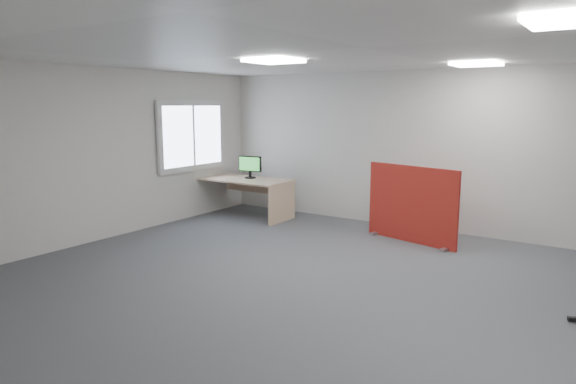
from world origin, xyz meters
The scene contains 10 objects.
floor centered at (0.00, 0.00, 0.00)m, with size 9.00×9.00×0.00m, color #515359.
ceiling centered at (0.00, 0.00, 2.70)m, with size 9.00×7.00×0.02m, color white.
wall_back centered at (0.00, 3.50, 1.35)m, with size 9.00×0.02×2.70m, color silver.
wall_front centered at (0.00, -3.50, 1.35)m, with size 9.00×0.02×2.70m, color silver.
wall_left centered at (-4.50, 0.00, 1.35)m, with size 0.02×7.00×2.70m, color silver.
window centered at (-4.44, 2.00, 1.55)m, with size 0.06×1.70×1.30m.
ceiling_lights centered at (0.33, 0.67, 2.67)m, with size 4.10×4.10×0.04m.
red_divider centered at (-0.37, 2.57, 0.59)m, with size 1.56×0.43×1.19m.
second_desk centered at (-3.68, 2.63, 0.56)m, with size 1.78×0.89×0.73m.
monitor_second centered at (-3.64, 2.71, 0.96)m, with size 0.46×0.21×0.42m.
Camera 1 is at (2.39, -4.96, 2.12)m, focal length 32.00 mm.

